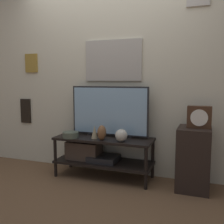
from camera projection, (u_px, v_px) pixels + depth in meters
name	position (u px, v px, depth m)	size (l,w,h in m)	color
ground_plane	(96.00, 184.00, 3.10)	(12.00, 12.00, 0.00)	brown
wall_back	(111.00, 71.00, 3.43)	(6.40, 0.08, 2.70)	beige
media_console	(97.00, 152.00, 3.34)	(1.23, 0.45, 0.51)	black
television	(109.00, 111.00, 3.32)	(1.01, 0.05, 0.64)	black
vase_slim_bronze	(95.00, 132.00, 3.23)	(0.08, 0.08, 0.16)	tan
vase_round_glass	(121.00, 135.00, 3.07)	(0.15, 0.15, 0.15)	beige
vase_wide_bowl	(71.00, 135.00, 3.28)	(0.20, 0.20, 0.07)	#4C5647
vase_urn_stoneware	(102.00, 133.00, 3.14)	(0.10, 0.13, 0.18)	brown
side_table	(193.00, 158.00, 2.94)	(0.36, 0.42, 0.70)	black
mantel_clock	(199.00, 117.00, 2.86)	(0.26, 0.11, 0.24)	#422819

